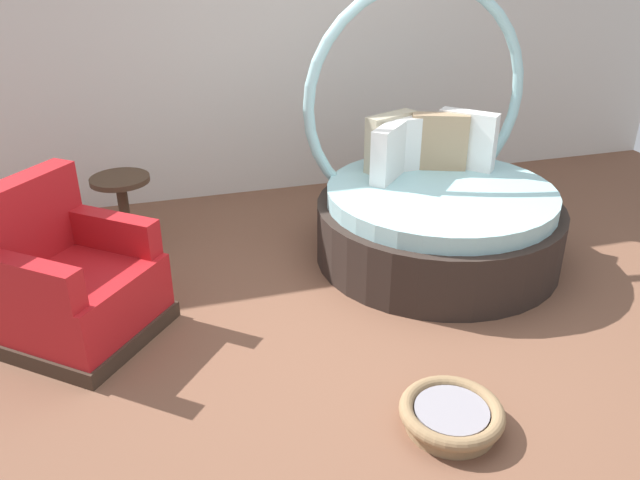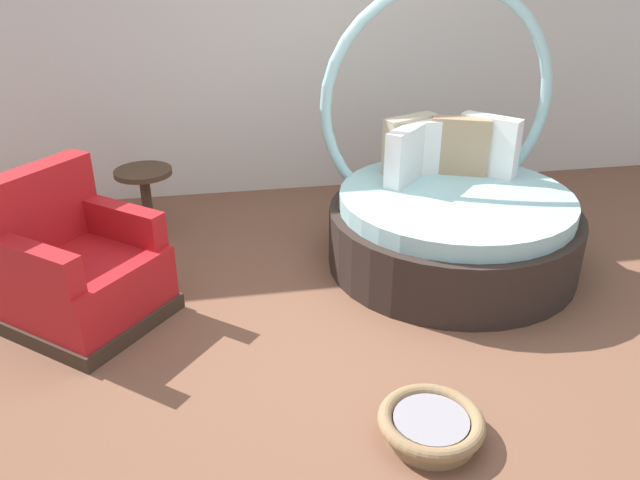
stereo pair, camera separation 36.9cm
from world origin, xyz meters
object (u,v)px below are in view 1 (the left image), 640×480
red_armchair (70,285)px  round_daybed (435,205)px  pet_basket (451,415)px  side_table (121,189)px

red_armchair → round_daybed: bearing=8.1°
red_armchair → pet_basket: bearing=-37.6°
red_armchair → side_table: (0.32, 1.23, 0.10)m
round_daybed → red_armchair: 2.51m
red_armchair → side_table: 1.27m
red_armchair → side_table: bearing=75.6°
round_daybed → side_table: bearing=158.1°
pet_basket → side_table: 3.00m
pet_basket → round_daybed: bearing=67.4°
round_daybed → pet_basket: 1.89m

